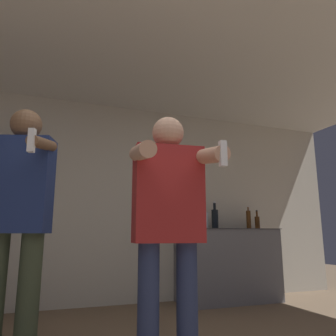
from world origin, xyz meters
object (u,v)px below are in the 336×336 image
bottle_red_label (249,219)px  person_woman_foreground (169,217)px  person_man_side (18,215)px  bottle_tall_gin (205,220)px  bottle_dark_rum (257,222)px  bottle_amber_bourbon (215,218)px

bottle_red_label → person_woman_foreground: bearing=-133.6°
person_woman_foreground → person_man_side: bearing=151.9°
bottle_tall_gin → bottle_red_label: 0.67m
bottle_dark_rum → bottle_amber_bourbon: bottle_amber_bourbon is taller
bottle_tall_gin → bottle_red_label: (0.67, -0.00, 0.02)m
bottle_tall_gin → person_woman_foreground: bearing=-121.8°
person_man_side → bottle_tall_gin: bearing=36.0°
person_woman_foreground → bottle_tall_gin: bearing=58.2°
bottle_dark_rum → bottle_red_label: 0.14m
bottle_red_label → person_woman_foreground: (-1.94, -2.03, -0.10)m
bottle_red_label → person_man_side: 3.22m
bottle_tall_gin → person_man_side: person_man_side is taller
person_woman_foreground → person_man_side: person_man_side is taller
person_man_side → bottle_red_label: bearing=28.9°
bottle_dark_rum → bottle_amber_bourbon: (-0.67, -0.00, 0.04)m
bottle_dark_rum → person_man_side: person_man_side is taller
person_woman_foreground → bottle_dark_rum: bearing=44.4°
bottle_tall_gin → bottle_red_label: bearing=-0.0°
person_man_side → bottle_dark_rum: bearing=27.8°
bottle_amber_bourbon → person_man_side: size_ratio=0.21×
bottle_dark_rum → person_woman_foreground: bearing=-135.6°
bottle_tall_gin → bottle_amber_bourbon: bottle_amber_bourbon is taller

